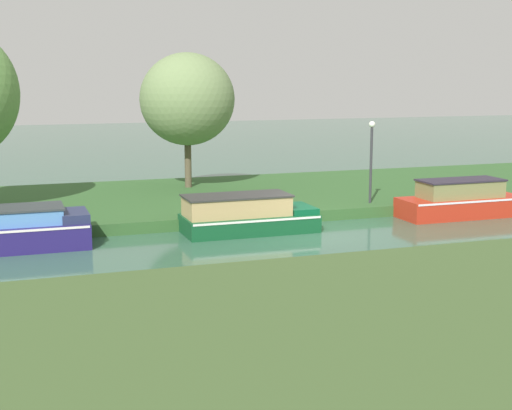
# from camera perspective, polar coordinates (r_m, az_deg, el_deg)

# --- Properties ---
(ground_plane) EXTENTS (120.00, 120.00, 0.00)m
(ground_plane) POSITION_cam_1_polar(r_m,az_deg,el_deg) (24.31, 4.95, -2.31)
(ground_plane) COLOR #345D47
(riverbank_far) EXTENTS (72.00, 10.00, 0.40)m
(riverbank_far) POSITION_cam_1_polar(r_m,az_deg,el_deg) (30.69, -0.35, 0.69)
(riverbank_far) COLOR #30592A
(riverbank_far) RESTS_ON ground_plane
(riverbank_near) EXTENTS (72.00, 10.00, 0.40)m
(riverbank_near) POSITION_cam_1_polar(r_m,az_deg,el_deg) (16.73, 17.67, -7.79)
(riverbank_near) COLOR #3C542A
(riverbank_near) RESTS_ON ground_plane
(forest_barge) EXTENTS (4.46, 1.96, 1.28)m
(forest_barge) POSITION_cam_1_polar(r_m,az_deg,el_deg) (24.54, -0.77, -0.82)
(forest_barge) COLOR #114A27
(forest_barge) RESTS_ON ground_plane
(red_narrowboat) EXTENTS (4.80, 1.69, 1.40)m
(red_narrowboat) POSITION_cam_1_polar(r_m,az_deg,el_deg) (28.28, 15.66, 0.31)
(red_narrowboat) COLOR red
(red_narrowboat) RESTS_ON ground_plane
(navy_cruiser) EXTENTS (4.60, 1.99, 1.28)m
(navy_cruiser) POSITION_cam_1_polar(r_m,az_deg,el_deg) (23.35, -18.37, -1.88)
(navy_cruiser) COLOR navy
(navy_cruiser) RESTS_ON ground_plane
(willow_tree_centre) EXTENTS (4.04, 4.01, 5.76)m
(willow_tree_centre) POSITION_cam_1_polar(r_m,az_deg,el_deg) (31.63, -5.36, 8.18)
(willow_tree_centre) COLOR brown
(willow_tree_centre) RESTS_ON riverbank_far
(lamp_post) EXTENTS (0.24, 0.24, 3.10)m
(lamp_post) POSITION_cam_1_polar(r_m,az_deg,el_deg) (28.01, 8.95, 4.08)
(lamp_post) COLOR #333338
(lamp_post) RESTS_ON riverbank_far
(mooring_post_near) EXTENTS (0.16, 0.16, 0.53)m
(mooring_post_near) POSITION_cam_1_polar(r_m,az_deg,el_deg) (25.20, -5.38, -0.34)
(mooring_post_near) COLOR brown
(mooring_post_near) RESTS_ON riverbank_far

